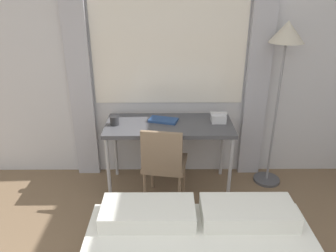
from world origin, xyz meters
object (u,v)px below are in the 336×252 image
at_px(telephone, 218,118).
at_px(book, 163,120).
at_px(desk_chair, 164,161).
at_px(mug, 115,121).
at_px(desk, 169,129).
at_px(standing_lamp, 285,52).

relative_size(telephone, book, 0.52).
xyz_separation_m(telephone, book, (-0.56, 0.03, -0.03)).
height_order(desk_chair, mug, desk_chair).
bearing_deg(desk_chair, book, 100.82).
bearing_deg(book, telephone, -2.67).
distance_m(telephone, book, 0.56).
bearing_deg(desk_chair, mug, 161.25).
relative_size(desk, desk_chair, 1.53).
height_order(desk, telephone, telephone).
xyz_separation_m(standing_lamp, mug, (-1.64, -0.12, -0.65)).
bearing_deg(desk_chair, desk, 89.48).
bearing_deg(telephone, standing_lamp, 5.14).
distance_m(desk, telephone, 0.51).
xyz_separation_m(desk, standing_lamp, (1.10, 0.09, 0.76)).
distance_m(desk_chair, mug, 0.64).
xyz_separation_m(desk, desk_chair, (-0.05, -0.29, -0.21)).
relative_size(desk_chair, standing_lamp, 0.48).
bearing_deg(standing_lamp, desk, -175.08).
bearing_deg(mug, desk_chair, -28.64).
xyz_separation_m(desk_chair, telephone, (0.55, 0.33, 0.31)).
bearing_deg(telephone, mug, -176.46).
height_order(telephone, book, telephone).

